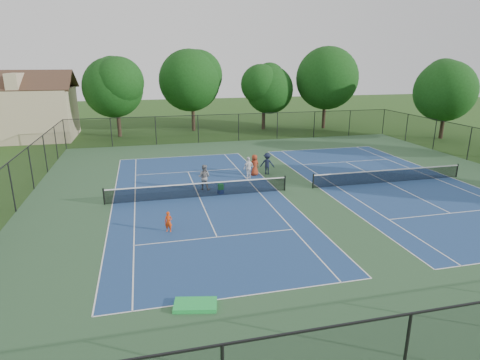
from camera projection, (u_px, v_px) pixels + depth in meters
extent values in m
plane|color=#234716|center=(299.00, 189.00, 27.98)|extent=(140.00, 140.00, 0.00)
cube|color=#315838|center=(299.00, 189.00, 27.98)|extent=(36.00, 36.00, 0.01)
cube|color=navy|center=(199.00, 197.00, 26.39)|extent=(10.97, 23.77, 0.00)
cube|color=white|center=(181.00, 157.00, 37.45)|extent=(10.97, 0.06, 0.00)
cube|color=white|center=(243.00, 296.00, 15.33)|extent=(10.97, 0.06, 0.00)
cube|color=white|center=(112.00, 204.00, 25.14)|extent=(0.06, 23.77, 0.00)
cube|color=white|center=(278.00, 191.00, 27.63)|extent=(0.06, 23.77, 0.00)
cube|color=white|center=(135.00, 202.00, 25.45)|extent=(0.06, 23.77, 0.00)
cube|color=white|center=(259.00, 192.00, 27.32)|extent=(0.06, 23.77, 0.00)
cube|color=white|center=(188.00, 172.00, 32.34)|extent=(8.23, 0.06, 0.00)
cube|color=white|center=(217.00, 237.00, 20.43)|extent=(8.23, 0.06, 0.00)
cube|color=white|center=(199.00, 197.00, 26.39)|extent=(0.06, 12.80, 0.00)
cylinder|color=black|center=(104.00, 197.00, 24.89)|extent=(0.10, 0.10, 1.07)
cylinder|color=black|center=(285.00, 183.00, 27.58)|extent=(0.10, 0.10, 1.07)
cube|color=black|center=(199.00, 190.00, 26.25)|extent=(11.90, 0.01, 0.90)
cube|color=white|center=(199.00, 183.00, 26.12)|extent=(11.90, 0.04, 0.07)
cube|color=navy|center=(388.00, 182.00, 29.56)|extent=(10.97, 23.77, 0.00)
cube|color=white|center=(320.00, 149.00, 40.62)|extent=(10.97, 0.06, 0.00)
cube|color=white|center=(319.00, 188.00, 28.32)|extent=(0.06, 23.77, 0.00)
cube|color=white|center=(451.00, 177.00, 30.80)|extent=(0.06, 23.77, 0.00)
cube|color=white|center=(337.00, 186.00, 28.63)|extent=(0.06, 23.77, 0.00)
cube|color=white|center=(436.00, 179.00, 30.49)|extent=(0.06, 23.77, 0.00)
cube|color=white|center=(346.00, 162.00, 35.52)|extent=(8.23, 0.06, 0.00)
cube|color=white|center=(451.00, 213.00, 23.60)|extent=(8.23, 0.06, 0.00)
cube|color=white|center=(388.00, 182.00, 29.56)|extent=(0.06, 12.80, 0.00)
cylinder|color=black|center=(313.00, 181.00, 28.06)|extent=(0.10, 0.10, 1.07)
cylinder|color=black|center=(457.00, 170.00, 30.76)|extent=(0.10, 0.10, 1.07)
cube|color=black|center=(388.00, 176.00, 29.43)|extent=(11.90, 0.01, 0.90)
cube|color=white|center=(389.00, 170.00, 29.29)|extent=(11.90, 0.04, 0.07)
cylinder|color=black|center=(65.00, 134.00, 40.21)|extent=(0.08, 0.08, 3.00)
cylinder|color=black|center=(111.00, 133.00, 41.23)|extent=(0.08, 0.08, 3.00)
cylinder|color=black|center=(156.00, 131.00, 42.25)|extent=(0.08, 0.08, 3.00)
cylinder|color=black|center=(198.00, 129.00, 43.27)|extent=(0.08, 0.08, 3.00)
cylinder|color=black|center=(239.00, 128.00, 44.30)|extent=(0.08, 0.08, 3.00)
cylinder|color=black|center=(277.00, 126.00, 45.32)|extent=(0.08, 0.08, 3.00)
cylinder|color=black|center=(314.00, 125.00, 46.34)|extent=(0.08, 0.08, 3.00)
cylinder|color=black|center=(350.00, 123.00, 47.36)|extent=(0.08, 0.08, 3.00)
cylinder|color=black|center=(383.00, 122.00, 48.38)|extent=(0.08, 0.08, 3.00)
cylinder|color=black|center=(12.00, 188.00, 23.46)|extent=(0.08, 0.08, 3.00)
cylinder|color=black|center=(469.00, 144.00, 35.81)|extent=(0.08, 0.08, 3.00)
cylinder|color=black|center=(31.00, 168.00, 27.65)|extent=(0.08, 0.08, 3.00)
cylinder|color=black|center=(435.00, 135.00, 40.00)|extent=(0.08, 0.08, 3.00)
cylinder|color=black|center=(45.00, 154.00, 31.84)|extent=(0.08, 0.08, 3.00)
cylinder|color=black|center=(407.00, 128.00, 44.19)|extent=(0.08, 0.08, 3.00)
cylinder|color=black|center=(56.00, 143.00, 36.03)|extent=(0.08, 0.08, 3.00)
cube|color=black|center=(239.00, 128.00, 44.30)|extent=(36.00, 0.01, 3.00)
cube|color=black|center=(239.00, 114.00, 43.86)|extent=(36.00, 0.05, 0.05)
cube|color=black|center=(12.00, 188.00, 23.46)|extent=(0.01, 36.00, 3.00)
cube|color=black|center=(8.00, 163.00, 23.03)|extent=(0.05, 36.00, 0.05)
cylinder|color=#2D2116|center=(119.00, 120.00, 46.82)|extent=(0.44, 0.44, 3.78)
sphere|color=#123A10|center=(116.00, 88.00, 45.74)|extent=(6.80, 6.80, 6.80)
sphere|color=#123A10|center=(115.00, 82.00, 45.55)|extent=(5.58, 5.58, 5.58)
sphere|color=#123A10|center=(115.00, 76.00, 45.36)|extent=(4.35, 4.35, 4.35)
cylinder|color=#2D2116|center=(193.00, 114.00, 50.67)|extent=(0.44, 0.44, 4.14)
sphere|color=#123A10|center=(192.00, 81.00, 49.47)|extent=(7.60, 7.60, 7.60)
sphere|color=#123A10|center=(192.00, 75.00, 49.29)|extent=(6.23, 6.23, 6.23)
sphere|color=#123A10|center=(192.00, 70.00, 49.11)|extent=(4.86, 4.86, 4.86)
cylinder|color=#2D2116|center=(264.00, 116.00, 51.88)|extent=(0.44, 0.44, 3.42)
sphere|color=#123A10|center=(264.00, 90.00, 50.92)|extent=(6.00, 6.00, 6.00)
sphere|color=#123A10|center=(264.00, 84.00, 50.71)|extent=(4.92, 4.92, 4.92)
sphere|color=#123A10|center=(264.00, 78.00, 50.51)|extent=(3.84, 3.84, 3.84)
cylinder|color=#2D2116|center=(324.00, 112.00, 52.64)|extent=(0.44, 0.44, 4.32)
sphere|color=#123A10|center=(326.00, 78.00, 51.40)|extent=(7.80, 7.80, 7.80)
sphere|color=#123A10|center=(326.00, 73.00, 51.22)|extent=(6.40, 6.40, 6.40)
sphere|color=#123A10|center=(327.00, 68.00, 51.05)|extent=(4.99, 4.99, 4.99)
cylinder|color=#2D2116|center=(443.00, 123.00, 45.70)|extent=(0.44, 0.44, 3.60)
sphere|color=#123A10|center=(447.00, 90.00, 44.66)|extent=(6.60, 6.60, 6.60)
sphere|color=#123A10|center=(448.00, 84.00, 44.47)|extent=(5.41, 5.41, 5.41)
sphere|color=#123A10|center=(449.00, 78.00, 44.28)|extent=(4.22, 4.22, 4.22)
cube|color=tan|center=(26.00, 114.00, 45.22)|extent=(10.00, 8.00, 5.60)
cube|color=tan|center=(21.00, 81.00, 44.16)|extent=(1.20, 8.00, 1.76)
cube|color=#422B1E|center=(16.00, 81.00, 42.27)|extent=(10.80, 4.10, 2.15)
cube|color=#422B1E|center=(26.00, 79.00, 46.00)|extent=(10.80, 4.10, 2.15)
imported|color=#E9410F|center=(168.00, 222.00, 20.95)|extent=(0.47, 0.39, 1.11)
imported|color=gray|center=(204.00, 177.00, 27.73)|extent=(1.07, 0.98, 1.79)
imported|color=white|center=(249.00, 168.00, 30.30)|extent=(1.07, 0.84, 1.70)
imported|color=#171D33|center=(267.00, 164.00, 31.51)|extent=(1.27, 1.04, 1.72)
imported|color=maroon|center=(255.00, 165.00, 31.17)|extent=(0.92, 0.73, 1.66)
cube|color=navy|center=(221.00, 191.00, 27.10)|extent=(0.42, 0.40, 0.29)
cube|color=green|center=(221.00, 187.00, 27.00)|extent=(0.37, 0.32, 0.38)
cube|color=green|center=(195.00, 305.00, 14.65)|extent=(1.70, 1.17, 0.15)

